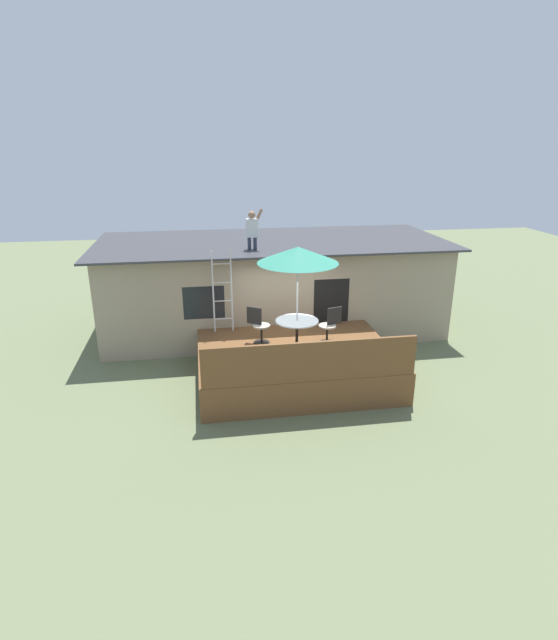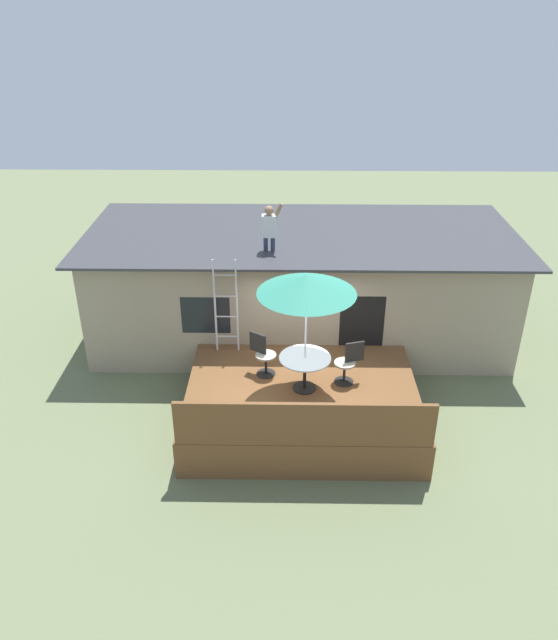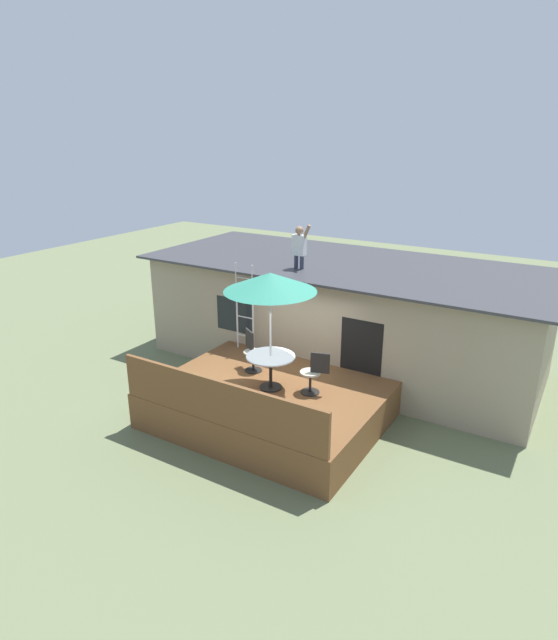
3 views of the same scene
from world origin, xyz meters
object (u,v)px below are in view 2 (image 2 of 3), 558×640
Objects in this scene: step_ladder at (226,306)px; patio_chair_left at (263,354)px; patio_table at (305,364)px; person_figure at (270,225)px; patio_chair_right at (348,363)px; patio_umbrella at (307,284)px.

patio_chair_left is (0.84, -0.94, -0.64)m from step_ladder.
patio_chair_left is (-0.86, 0.56, -0.13)m from patio_table.
step_ladder reaches higher than patio_chair_left.
patio_table is at bearing -73.29° from person_figure.
person_figure reaches higher than patio_chair_left.
person_figure is at bearing 120.41° from patio_chair_left.
patio_table is at bearing -41.51° from step_ladder.
patio_chair_right is (0.89, 0.26, -0.13)m from patio_table.
patio_chair_left is at bearing -26.14° from patio_chair_right.
patio_umbrella is 2.15m from patio_chair_left.
patio_table is at bearing -0.00° from patio_chair_right.
patio_chair_left is 1.78m from patio_chair_right.
patio_table is 2.33m from step_ladder.
patio_chair_right is (2.59, -1.24, -0.64)m from step_ladder.
patio_table is at bearing -0.00° from patio_chair_left.
person_figure is (-0.77, 2.56, 0.24)m from patio_umbrella.
patio_chair_left is at bearing 146.88° from patio_umbrella.
step_ladder is (-1.70, 1.50, -1.25)m from patio_umbrella.
step_ladder is (-1.70, 1.50, 0.51)m from patio_table.
patio_umbrella reaches higher than patio_chair_right.
patio_chair_right is at bearing 16.48° from patio_umbrella.
patio_umbrella is at bearing -0.00° from patio_chair_right.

